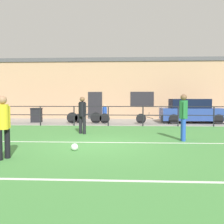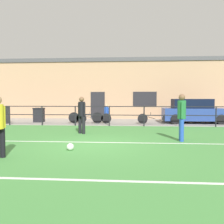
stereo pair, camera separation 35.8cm
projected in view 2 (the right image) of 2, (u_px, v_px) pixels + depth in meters
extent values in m
cube|color=#478C42|center=(93.00, 146.00, 8.49)|extent=(60.00, 44.00, 0.04)
cube|color=white|center=(96.00, 142.00, 9.03)|extent=(36.00, 0.11, 0.00)
cube|color=white|center=(64.00, 180.00, 4.88)|extent=(36.00, 0.11, 0.00)
cube|color=gray|center=(113.00, 122.00, 16.94)|extent=(48.00, 5.00, 0.02)
cylinder|color=black|center=(10.00, 115.00, 14.91)|extent=(0.07, 0.07, 1.15)
cylinder|color=black|center=(42.00, 116.00, 14.75)|extent=(0.07, 0.07, 1.15)
cylinder|color=black|center=(75.00, 116.00, 14.59)|extent=(0.07, 0.07, 1.15)
cylinder|color=black|center=(109.00, 116.00, 14.43)|extent=(0.07, 0.07, 1.15)
cylinder|color=black|center=(144.00, 116.00, 14.26)|extent=(0.07, 0.07, 1.15)
cylinder|color=black|center=(180.00, 116.00, 14.10)|extent=(0.07, 0.07, 1.15)
cylinder|color=black|center=(216.00, 117.00, 13.94)|extent=(0.07, 0.07, 1.15)
cube|color=black|center=(109.00, 106.00, 14.40)|extent=(36.00, 0.04, 0.04)
cube|color=black|center=(109.00, 115.00, 14.42)|extent=(36.00, 0.04, 0.04)
cube|color=tan|center=(116.00, 91.00, 20.51)|extent=(28.00, 2.40, 4.45)
cube|color=#232328|center=(98.00, 105.00, 19.47)|extent=(1.10, 0.04, 2.10)
cube|color=#232328|center=(145.00, 99.00, 19.15)|extent=(1.80, 0.04, 1.10)
cube|color=#4C4C51|center=(116.00, 62.00, 20.38)|extent=(28.00, 2.56, 0.30)
cylinder|color=black|center=(80.00, 125.00, 11.33)|extent=(0.14, 0.14, 0.79)
cylinder|color=black|center=(84.00, 125.00, 11.16)|extent=(0.14, 0.14, 0.79)
cylinder|color=black|center=(82.00, 109.00, 11.21)|extent=(0.29, 0.29, 0.65)
sphere|color=brown|center=(82.00, 99.00, 11.18)|extent=(0.22, 0.22, 0.22)
cylinder|color=black|center=(79.00, 109.00, 11.33)|extent=(0.10, 0.10, 0.58)
cylinder|color=black|center=(84.00, 109.00, 11.09)|extent=(0.10, 0.10, 0.58)
cylinder|color=black|center=(2.00, 143.00, 6.70)|extent=(0.14, 0.14, 0.79)
cylinder|color=gold|center=(4.00, 117.00, 6.71)|extent=(0.10, 0.10, 0.58)
cylinder|color=blue|center=(181.00, 129.00, 9.44)|extent=(0.15, 0.15, 0.83)
cylinder|color=blue|center=(182.00, 130.00, 9.18)|extent=(0.15, 0.15, 0.83)
cylinder|color=#237038|center=(182.00, 110.00, 9.27)|extent=(0.31, 0.31, 0.69)
sphere|color=brown|center=(182.00, 97.00, 9.24)|extent=(0.23, 0.23, 0.23)
cylinder|color=#237038|center=(181.00, 110.00, 9.45)|extent=(0.11, 0.11, 0.61)
cylinder|color=#237038|center=(182.00, 110.00, 9.09)|extent=(0.11, 0.11, 0.61)
sphere|color=white|center=(70.00, 147.00, 7.63)|extent=(0.22, 0.22, 0.22)
cylinder|color=#232D4C|center=(108.00, 118.00, 16.27)|extent=(0.10, 0.10, 0.56)
cylinder|color=#232D4C|center=(105.00, 118.00, 16.34)|extent=(0.10, 0.10, 0.56)
cylinder|color=blue|center=(106.00, 110.00, 16.28)|extent=(0.21, 0.21, 0.46)
sphere|color=tan|center=(106.00, 106.00, 16.26)|extent=(0.16, 0.16, 0.16)
cylinder|color=blue|center=(108.00, 111.00, 16.22)|extent=(0.07, 0.07, 0.42)
cylinder|color=blue|center=(105.00, 111.00, 16.33)|extent=(0.07, 0.07, 0.42)
cube|color=#28428E|center=(195.00, 114.00, 16.06)|extent=(4.01, 1.85, 0.78)
cube|color=black|center=(192.00, 104.00, 16.04)|extent=(2.40, 1.55, 0.60)
cylinder|color=black|center=(175.00, 119.00, 15.31)|extent=(0.60, 0.18, 0.60)
cylinder|color=black|center=(221.00, 119.00, 15.09)|extent=(0.60, 0.18, 0.60)
cylinder|color=black|center=(171.00, 117.00, 17.07)|extent=(0.60, 0.18, 0.60)
cylinder|color=black|center=(212.00, 117.00, 16.85)|extent=(0.60, 0.18, 0.60)
cylinder|color=black|center=(74.00, 118.00, 15.82)|extent=(0.70, 0.04, 0.70)
cylinder|color=black|center=(97.00, 118.00, 15.70)|extent=(0.70, 0.04, 0.70)
cube|color=black|center=(86.00, 114.00, 15.75)|extent=(1.17, 0.04, 0.04)
cube|color=black|center=(80.00, 116.00, 15.79)|extent=(0.73, 0.03, 0.25)
cylinder|color=black|center=(82.00, 113.00, 15.76)|extent=(0.03, 0.03, 0.20)
cylinder|color=black|center=(97.00, 113.00, 15.68)|extent=(0.03, 0.03, 0.28)
cylinder|color=black|center=(143.00, 119.00, 15.47)|extent=(0.63, 0.04, 0.63)
cylinder|color=black|center=(167.00, 119.00, 15.35)|extent=(0.63, 0.04, 0.63)
cube|color=black|center=(155.00, 116.00, 15.40)|extent=(1.19, 0.04, 0.04)
cube|color=black|center=(149.00, 117.00, 15.44)|extent=(0.74, 0.03, 0.23)
cylinder|color=black|center=(151.00, 114.00, 15.42)|extent=(0.03, 0.03, 0.20)
cylinder|color=black|center=(167.00, 114.00, 15.34)|extent=(0.03, 0.03, 0.28)
cylinder|color=black|center=(81.00, 118.00, 15.78)|extent=(0.63, 0.04, 0.63)
cylinder|color=black|center=(106.00, 118.00, 15.66)|extent=(0.63, 0.04, 0.63)
cube|color=#4C5156|center=(94.00, 115.00, 15.71)|extent=(1.23, 0.04, 0.04)
cube|color=#4C5156|center=(88.00, 117.00, 15.75)|extent=(0.77, 0.03, 0.23)
cylinder|color=#4C5156|center=(89.00, 113.00, 15.73)|extent=(0.03, 0.03, 0.20)
cylinder|color=#4C5156|center=(106.00, 114.00, 15.64)|extent=(0.03, 0.03, 0.28)
cube|color=black|center=(39.00, 116.00, 16.61)|extent=(0.63, 0.53, 0.87)
cube|color=black|center=(39.00, 108.00, 16.58)|extent=(0.66, 0.56, 0.08)
cube|color=#33383D|center=(3.00, 116.00, 15.54)|extent=(0.54, 0.45, 1.01)
cube|color=#282C30|center=(3.00, 107.00, 15.51)|extent=(0.57, 0.49, 0.08)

